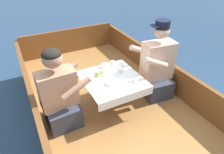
{
  "coord_description": "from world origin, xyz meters",
  "views": [
    {
      "loc": [
        -0.93,
        -1.87,
        2.09
      ],
      "look_at": [
        0.0,
        -0.08,
        0.78
      ],
      "focal_mm": 32.0,
      "sensor_mm": 36.0,
      "label": 1
    }
  ],
  "objects_px": {
    "person_port": "(59,95)",
    "tin_can": "(113,63)",
    "coffee_cup_center": "(121,65)",
    "sandwich": "(99,74)",
    "coffee_cup_port": "(136,80)",
    "coffee_cup_starboard": "(120,70)",
    "person_starboard": "(156,68)"
  },
  "relations": [
    {
      "from": "sandwich",
      "to": "coffee_cup_center",
      "type": "distance_m",
      "value": 0.36
    },
    {
      "from": "person_port",
      "to": "coffee_cup_center",
      "type": "xyz_separation_m",
      "value": [
        0.88,
        0.18,
        0.07
      ]
    },
    {
      "from": "person_starboard",
      "to": "coffee_cup_center",
      "type": "bearing_deg",
      "value": -23.7
    },
    {
      "from": "tin_can",
      "to": "coffee_cup_port",
      "type": "bearing_deg",
      "value": -84.82
    },
    {
      "from": "coffee_cup_center",
      "to": "tin_can",
      "type": "height_order",
      "value": "same"
    },
    {
      "from": "person_starboard",
      "to": "sandwich",
      "type": "relative_size",
      "value": 9.13
    },
    {
      "from": "coffee_cup_starboard",
      "to": "tin_can",
      "type": "distance_m",
      "value": 0.22
    },
    {
      "from": "coffee_cup_starboard",
      "to": "coffee_cup_center",
      "type": "relative_size",
      "value": 0.97
    },
    {
      "from": "person_starboard",
      "to": "tin_can",
      "type": "height_order",
      "value": "person_starboard"
    },
    {
      "from": "sandwich",
      "to": "coffee_cup_port",
      "type": "xyz_separation_m",
      "value": [
        0.32,
        -0.31,
        0.0
      ]
    },
    {
      "from": "sandwich",
      "to": "coffee_cup_starboard",
      "type": "height_order",
      "value": "coffee_cup_starboard"
    },
    {
      "from": "sandwich",
      "to": "coffee_cup_port",
      "type": "bearing_deg",
      "value": -43.73
    },
    {
      "from": "coffee_cup_port",
      "to": "coffee_cup_starboard",
      "type": "bearing_deg",
      "value": 102.65
    },
    {
      "from": "person_port",
      "to": "coffee_cup_starboard",
      "type": "bearing_deg",
      "value": 1.03
    },
    {
      "from": "person_port",
      "to": "tin_can",
      "type": "relative_size",
      "value": 14.01
    },
    {
      "from": "person_port",
      "to": "coffee_cup_center",
      "type": "height_order",
      "value": "person_port"
    },
    {
      "from": "coffee_cup_center",
      "to": "tin_can",
      "type": "xyz_separation_m",
      "value": [
        -0.07,
        0.09,
        -0.0
      ]
    },
    {
      "from": "coffee_cup_starboard",
      "to": "tin_can",
      "type": "height_order",
      "value": "coffee_cup_starboard"
    },
    {
      "from": "coffee_cup_port",
      "to": "coffee_cup_center",
      "type": "xyz_separation_m",
      "value": [
        0.03,
        0.4,
        -0.0
      ]
    },
    {
      "from": "coffee_cup_starboard",
      "to": "coffee_cup_center",
      "type": "xyz_separation_m",
      "value": [
        0.09,
        0.13,
        -0.0
      ]
    },
    {
      "from": "person_port",
      "to": "coffee_cup_starboard",
      "type": "height_order",
      "value": "person_port"
    },
    {
      "from": "person_port",
      "to": "tin_can",
      "type": "distance_m",
      "value": 0.85
    },
    {
      "from": "coffee_cup_port",
      "to": "sandwich",
      "type": "bearing_deg",
      "value": 136.27
    },
    {
      "from": "coffee_cup_port",
      "to": "tin_can",
      "type": "relative_size",
      "value": 1.41
    },
    {
      "from": "coffee_cup_center",
      "to": "coffee_cup_starboard",
      "type": "bearing_deg",
      "value": -124.72
    },
    {
      "from": "coffee_cup_center",
      "to": "tin_can",
      "type": "distance_m",
      "value": 0.11
    },
    {
      "from": "person_starboard",
      "to": "coffee_cup_starboard",
      "type": "relative_size",
      "value": 10.24
    },
    {
      "from": "sandwich",
      "to": "coffee_cup_port",
      "type": "relative_size",
      "value": 1.21
    },
    {
      "from": "sandwich",
      "to": "coffee_cup_port",
      "type": "height_order",
      "value": "coffee_cup_port"
    },
    {
      "from": "person_starboard",
      "to": "tin_can",
      "type": "bearing_deg",
      "value": -27.97
    },
    {
      "from": "sandwich",
      "to": "person_starboard",
      "type": "bearing_deg",
      "value": -10.82
    },
    {
      "from": "coffee_cup_port",
      "to": "coffee_cup_center",
      "type": "bearing_deg",
      "value": 86.22
    }
  ]
}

